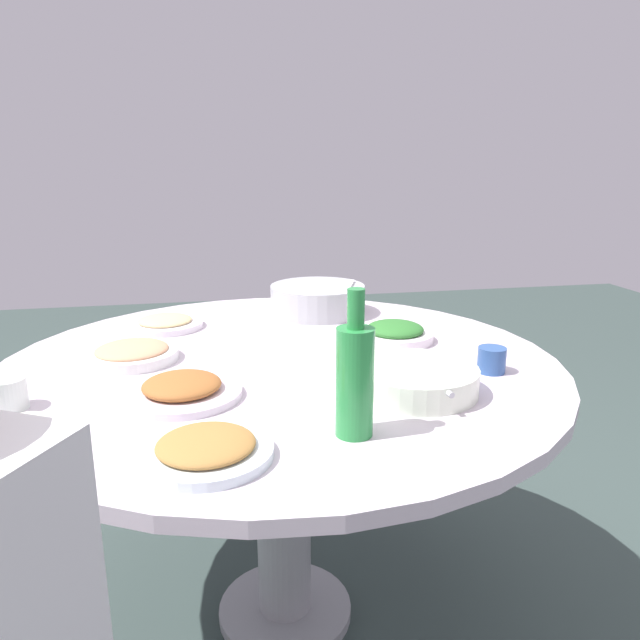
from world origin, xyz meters
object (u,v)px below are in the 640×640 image
(soup_bowl, at_px, (416,380))
(tea_cup_near, at_px, (7,394))
(dish_greens, at_px, (395,333))
(dish_noodles, at_px, (165,323))
(green_bottle, at_px, (355,378))
(tea_cup_side, at_px, (492,360))
(dish_tofu_braise, at_px, (206,449))
(dish_stirfry, at_px, (182,389))
(round_dining_table, at_px, (282,405))
(tea_cup_far, at_px, (27,436))
(rice_bowl, at_px, (318,299))
(dish_shrimp, at_px, (132,353))

(soup_bowl, distance_m, tea_cup_near, 0.83)
(dish_greens, xyz_separation_m, dish_noodles, (-0.26, -0.63, -0.01))
(dish_noodles, xyz_separation_m, green_bottle, (0.80, 0.37, 0.09))
(soup_bowl, height_order, dish_noodles, soup_bowl)
(tea_cup_side, bearing_deg, soup_bowl, -68.88)
(dish_tofu_braise, distance_m, dish_stirfry, 0.28)
(round_dining_table, relative_size, tea_cup_far, 21.26)
(tea_cup_near, relative_size, tea_cup_far, 1.17)
(soup_bowl, bearing_deg, round_dining_table, -137.07)
(dish_noodles, relative_size, tea_cup_near, 2.91)
(green_bottle, height_order, tea_cup_near, green_bottle)
(rice_bowl, height_order, tea_cup_far, rice_bowl)
(dish_greens, bearing_deg, rice_bowl, -156.04)
(dish_tofu_braise, height_order, dish_stirfry, dish_stirfry)
(dish_noodles, relative_size, dish_shrimp, 0.99)
(round_dining_table, height_order, dish_noodles, dish_noodles)
(tea_cup_far, relative_size, tea_cup_side, 1.00)
(dish_greens, bearing_deg, tea_cup_far, -58.38)
(soup_bowl, relative_size, dish_stirfry, 1.16)
(dish_noodles, xyz_separation_m, tea_cup_side, (0.54, 0.77, 0.02))
(soup_bowl, relative_size, tea_cup_side, 4.44)
(rice_bowl, relative_size, dish_greens, 1.44)
(dish_shrimp, bearing_deg, soup_bowl, 61.61)
(dish_noodles, height_order, dish_stirfry, dish_stirfry)
(round_dining_table, height_order, tea_cup_side, tea_cup_side)
(soup_bowl, height_order, dish_tofu_braise, soup_bowl)
(dish_shrimp, bearing_deg, round_dining_table, 80.65)
(soup_bowl, xyz_separation_m, dish_tofu_braise, (0.21, -0.44, -0.01))
(rice_bowl, xyz_separation_m, dish_stirfry, (0.65, -0.41, -0.03))
(tea_cup_near, bearing_deg, rice_bowl, 130.30)
(tea_cup_side, bearing_deg, round_dining_table, -111.95)
(round_dining_table, relative_size, dish_tofu_braise, 6.13)
(dish_stirfry, bearing_deg, soup_bowl, 82.33)
(tea_cup_side, bearing_deg, tea_cup_far, -77.32)
(green_bottle, bearing_deg, dish_greens, 154.81)
(tea_cup_far, height_order, tea_cup_side, tea_cup_far)
(dish_noodles, bearing_deg, tea_cup_side, 54.82)
(dish_tofu_braise, distance_m, tea_cup_near, 0.48)
(round_dining_table, distance_m, dish_tofu_braise, 0.54)
(rice_bowl, xyz_separation_m, tea_cup_far, (0.84, -0.66, -0.02))
(round_dining_table, xyz_separation_m, rice_bowl, (-0.44, 0.18, 0.17))
(tea_cup_near, bearing_deg, green_bottle, 69.37)
(round_dining_table, bearing_deg, green_bottle, 9.51)
(dish_greens, bearing_deg, soup_bowl, -11.45)
(dish_stirfry, height_order, tea_cup_side, tea_cup_side)
(soup_bowl, relative_size, green_bottle, 1.07)
(round_dining_table, height_order, dish_tofu_braise, dish_tofu_braise)
(dish_stirfry, height_order, green_bottle, green_bottle)
(dish_tofu_braise, bearing_deg, dish_stirfry, -170.47)
(rice_bowl, distance_m, dish_shrimp, 0.66)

